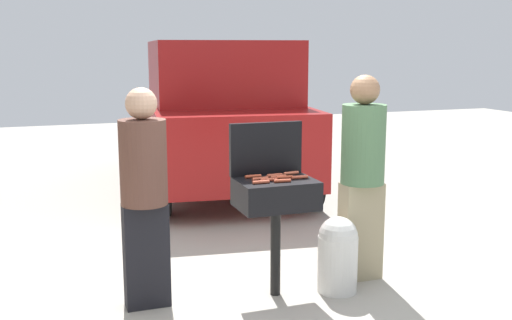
# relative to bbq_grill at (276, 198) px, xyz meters

# --- Properties ---
(ground_plane) EXTENTS (24.00, 24.00, 0.00)m
(ground_plane) POSITION_rel_bbq_grill_xyz_m (-0.03, -0.10, -0.79)
(ground_plane) COLOR #9E998E
(bbq_grill) EXTENTS (0.60, 0.44, 0.93)m
(bbq_grill) POSITION_rel_bbq_grill_xyz_m (0.00, 0.00, 0.00)
(bbq_grill) COLOR black
(bbq_grill) RESTS_ON ground
(grill_lid_open) EXTENTS (0.60, 0.05, 0.42)m
(grill_lid_open) POSITION_rel_bbq_grill_xyz_m (0.00, 0.22, 0.35)
(grill_lid_open) COLOR black
(grill_lid_open) RESTS_ON bbq_grill
(hot_dog_0) EXTENTS (0.13, 0.03, 0.03)m
(hot_dog_0) POSITION_rel_bbq_grill_xyz_m (0.03, 0.04, 0.16)
(hot_dog_0) COLOR #B74C33
(hot_dog_0) RESTS_ON bbq_grill
(hot_dog_1) EXTENTS (0.13, 0.03, 0.03)m
(hot_dog_1) POSITION_rel_bbq_grill_xyz_m (0.03, 0.11, 0.16)
(hot_dog_1) COLOR #B74C33
(hot_dog_1) RESTS_ON bbq_grill
(hot_dog_2) EXTENTS (0.13, 0.04, 0.03)m
(hot_dog_2) POSITION_rel_bbq_grill_xyz_m (0.01, -0.10, 0.16)
(hot_dog_2) COLOR #AD4228
(hot_dog_2) RESTS_ON bbq_grill
(hot_dog_3) EXTENTS (0.13, 0.03, 0.03)m
(hot_dog_3) POSITION_rel_bbq_grill_xyz_m (0.19, -0.03, 0.16)
(hot_dog_3) COLOR #B74C33
(hot_dog_3) RESTS_ON bbq_grill
(hot_dog_4) EXTENTS (0.13, 0.04, 0.03)m
(hot_dog_4) POSITION_rel_bbq_grill_xyz_m (0.18, 0.14, 0.16)
(hot_dog_4) COLOR #C6593D
(hot_dog_4) RESTS_ON bbq_grill
(hot_dog_5) EXTENTS (0.13, 0.03, 0.03)m
(hot_dog_5) POSITION_rel_bbq_grill_xyz_m (-0.07, -0.03, 0.16)
(hot_dog_5) COLOR #B74C33
(hot_dog_5) RESTS_ON bbq_grill
(hot_dog_6) EXTENTS (0.13, 0.04, 0.03)m
(hot_dog_6) POSITION_rel_bbq_grill_xyz_m (-0.12, 0.02, 0.16)
(hot_dog_6) COLOR #B74C33
(hot_dog_6) RESTS_ON bbq_grill
(hot_dog_7) EXTENTS (0.13, 0.03, 0.03)m
(hot_dog_7) POSITION_rel_bbq_grill_xyz_m (0.08, 0.01, 0.16)
(hot_dog_7) COLOR #AD4228
(hot_dog_7) RESTS_ON bbq_grill
(hot_dog_8) EXTENTS (0.13, 0.03, 0.03)m
(hot_dog_8) POSITION_rel_bbq_grill_xyz_m (-0.16, -0.09, 0.16)
(hot_dog_8) COLOR #B74C33
(hot_dog_8) RESTS_ON bbq_grill
(hot_dog_9) EXTENTS (0.13, 0.03, 0.03)m
(hot_dog_9) POSITION_rel_bbq_grill_xyz_m (-0.14, 0.12, 0.16)
(hot_dog_9) COLOR #AD4228
(hot_dog_9) RESTS_ON bbq_grill
(propane_tank) EXTENTS (0.32, 0.32, 0.62)m
(propane_tank) POSITION_rel_bbq_grill_xyz_m (0.49, -0.11, -0.47)
(propane_tank) COLOR silver
(propane_tank) RESTS_ON ground
(person_left) EXTENTS (0.35, 0.35, 1.65)m
(person_left) POSITION_rel_bbq_grill_xyz_m (-0.99, 0.13, 0.11)
(person_left) COLOR black
(person_left) RESTS_ON ground
(person_right) EXTENTS (0.36, 0.36, 1.72)m
(person_right) POSITION_rel_bbq_grill_xyz_m (0.81, 0.09, 0.15)
(person_right) COLOR gray
(person_right) RESTS_ON ground
(parked_minivan) EXTENTS (2.48, 4.61, 2.02)m
(parked_minivan) POSITION_rel_bbq_grill_xyz_m (0.67, 3.94, 0.24)
(parked_minivan) COLOR maroon
(parked_minivan) RESTS_ON ground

